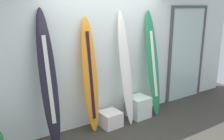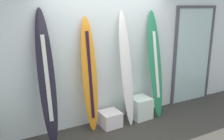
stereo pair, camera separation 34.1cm
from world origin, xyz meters
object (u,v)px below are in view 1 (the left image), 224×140
surfboard_ivory (126,69)px  surfboard_emerald (153,65)px  display_block_center (139,107)px  display_block_left (110,119)px  glass_door (186,52)px  surfboard_charcoal (48,80)px  surfboard_sunset (90,77)px

surfboard_ivory → surfboard_emerald: 0.69m
surfboard_emerald → display_block_center: 0.92m
display_block_left → glass_door: 2.54m
surfboard_emerald → display_block_center: size_ratio=4.97×
surfboard_charcoal → glass_door: glass_door is taller
surfboard_charcoal → surfboard_sunset: surfboard_charcoal is taller
surfboard_sunset → display_block_left: 0.95m
surfboard_sunset → surfboard_ivory: bearing=-5.2°
surfboard_sunset → glass_door: 2.69m
surfboard_emerald → display_block_left: (-1.06, -0.03, -0.92)m
surfboard_sunset → display_block_center: surfboard_sunset is taller
display_block_left → surfboard_sunset: bearing=166.6°
surfboard_charcoal → surfboard_ivory: (1.49, 0.00, -0.04)m
display_block_left → surfboard_charcoal: bearing=179.1°
surfboard_charcoal → surfboard_sunset: bearing=5.1°
display_block_center → display_block_left: bearing=-178.3°
surfboard_emerald → glass_door: bearing=10.2°
surfboard_ivory → glass_door: glass_door is taller
surfboard_ivory → display_block_center: surfboard_ivory is taller
surfboard_charcoal → display_block_center: 2.05m
surfboard_emerald → display_block_center: (-0.35, -0.01, -0.85)m
display_block_left → glass_door: (2.32, 0.26, 1.01)m
surfboard_emerald → display_block_left: 1.40m
surfboard_charcoal → display_block_left: bearing=-0.9°
surfboard_ivory → display_block_left: 0.99m
surfboard_sunset → surfboard_emerald: (1.42, -0.06, 0.04)m
glass_door → surfboard_charcoal: bearing=-176.0°
surfboard_charcoal → display_block_left: surfboard_charcoal is taller
surfboard_charcoal → surfboard_emerald: bearing=0.4°
surfboard_emerald → display_block_center: bearing=-178.5°
surfboard_sunset → display_block_center: 1.34m
surfboard_ivory → surfboard_emerald: size_ratio=1.00×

